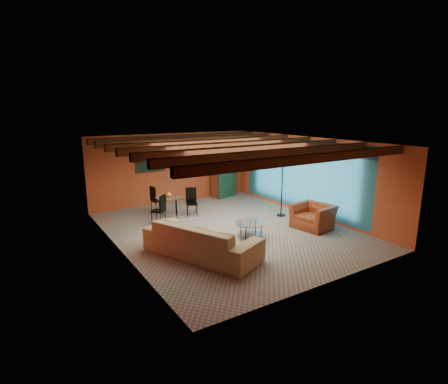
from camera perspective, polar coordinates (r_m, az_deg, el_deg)
room at (r=10.50m, az=0.26°, el=6.35°), size 6.52×8.01×2.71m
sofa at (r=8.97m, az=-3.59°, el=-7.60°), size 2.28×3.21×0.87m
armchair at (r=11.34m, az=14.12°, el=-3.81°), size 1.18×1.30×0.75m
coffee_table at (r=10.25m, az=4.31°, el=-6.11°), size 1.13×1.13×0.46m
dining_table at (r=12.23m, az=-8.77°, el=-1.77°), size 2.41×2.41×0.97m
armoire at (r=14.88m, az=0.00°, el=2.79°), size 1.16×0.83×1.84m
floor_lamp at (r=12.26m, az=9.28°, el=0.61°), size 0.45×0.45×1.95m
ceiling_fan at (r=10.41m, az=0.59°, el=6.28°), size 1.50×1.50×0.44m
painting at (r=13.63m, az=-11.73°, el=4.66°), size 1.05×0.03×0.65m
potted_plant at (r=14.71m, az=0.00°, el=7.28°), size 0.57×0.53×0.51m
vase at (r=12.09m, az=-8.87°, el=0.90°), size 0.24×0.24×0.19m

